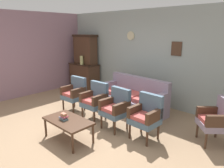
{
  "coord_description": "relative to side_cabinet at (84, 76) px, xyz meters",
  "views": [
    {
      "loc": [
        3.39,
        -2.5,
        2.13
      ],
      "look_at": [
        0.06,
        1.05,
        0.85
      ],
      "focal_mm": 33.37,
      "sensor_mm": 36.0,
      "label": 1
    }
  ],
  "objects": [
    {
      "name": "ground_plane",
      "position": [
        2.46,
        -2.25,
        -0.47
      ],
      "size": [
        7.68,
        7.68,
        0.0
      ],
      "primitive_type": "plane",
      "color": "#997A5B"
    },
    {
      "name": "wall_back_with_decor",
      "position": [
        2.46,
        0.38,
        0.89
      ],
      "size": [
        6.4,
        0.09,
        2.7
      ],
      "color": "#939E99",
      "rests_on": "ground"
    },
    {
      "name": "wall_left_side",
      "position": [
        -0.77,
        -2.25,
        0.88
      ],
      "size": [
        0.06,
        5.2,
        2.7
      ],
      "primitive_type": "cube",
      "color": "gray",
      "rests_on": "ground"
    },
    {
      "name": "side_cabinet",
      "position": [
        0.0,
        0.0,
        0.0
      ],
      "size": [
        1.16,
        0.55,
        0.93
      ],
      "color": "#472D1E",
      "rests_on": "ground"
    },
    {
      "name": "cabinet_upper_hutch",
      "position": [
        0.0,
        0.08,
        0.98
      ],
      "size": [
        0.99,
        0.38,
        1.03
      ],
      "color": "#472D1E",
      "rests_on": "side_cabinet"
    },
    {
      "name": "vase_on_cabinet",
      "position": [
        0.09,
        -0.18,
        0.62
      ],
      "size": [
        0.12,
        0.12,
        0.31
      ],
      "primitive_type": "cylinder",
      "color": "tan",
      "rests_on": "side_cabinet"
    },
    {
      "name": "floral_couch",
      "position": [
        2.65,
        -0.55,
        -0.14
      ],
      "size": [
        1.92,
        0.91,
        0.9
      ],
      "color": "gray",
      "rests_on": "ground"
    },
    {
      "name": "armchair_near_couch_end",
      "position": [
        1.47,
        -1.55,
        0.03
      ],
      "size": [
        0.54,
        0.51,
        0.9
      ],
      "color": "slate",
      "rests_on": "ground"
    },
    {
      "name": "armchair_near_cabinet",
      "position": [
        2.29,
        -1.55,
        0.03
      ],
      "size": [
        0.54,
        0.51,
        0.9
      ],
      "color": "slate",
      "rests_on": "ground"
    },
    {
      "name": "armchair_row_middle",
      "position": [
        3.01,
        -1.6,
        0.03
      ],
      "size": [
        0.55,
        0.52,
        0.9
      ],
      "color": "slate",
      "rests_on": "ground"
    },
    {
      "name": "armchair_by_doorway",
      "position": [
        3.74,
        -1.51,
        0.03
      ],
      "size": [
        0.53,
        0.51,
        0.9
      ],
      "color": "slate",
      "rests_on": "ground"
    },
    {
      "name": "wingback_chair_by_fireplace",
      "position": [
        4.81,
        -0.77,
        0.03
      ],
      "size": [
        0.71,
        0.71,
        0.9
      ],
      "color": "gray",
      "rests_on": "ground"
    },
    {
      "name": "coffee_table",
      "position": [
        2.66,
        -2.61,
        -0.09
      ],
      "size": [
        1.0,
        0.56,
        0.42
      ],
      "color": "#472D1E",
      "rests_on": "ground"
    },
    {
      "name": "book_stack_on_table",
      "position": [
        2.6,
        -2.66,
        0.01
      ],
      "size": [
        0.17,
        0.13,
        0.13
      ],
      "color": "slate",
      "rests_on": "coffee_table"
    }
  ]
}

